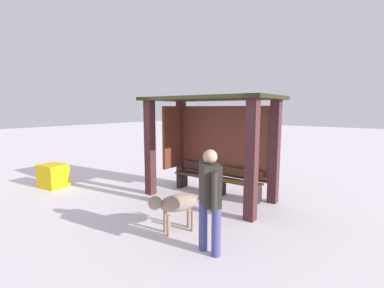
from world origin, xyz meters
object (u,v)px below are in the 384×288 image
(bus_shelter, at_px, (210,130))
(person_walking, at_px, (210,193))
(bench_left_inside, at_px, (197,178))
(grit_bin, at_px, (53,176))
(bench_center_inside, at_px, (239,186))
(dog, at_px, (175,204))

(bus_shelter, xyz_separation_m, person_walking, (1.51, -2.34, -0.74))
(bus_shelter, height_order, bench_left_inside, bus_shelter)
(grit_bin, bearing_deg, bench_center_inside, 25.22)
(bench_center_inside, distance_m, dog, 2.31)
(dog, bearing_deg, person_walking, -13.85)
(dog, height_order, grit_bin, dog)
(bus_shelter, bearing_deg, bench_left_inside, 162.11)
(bench_center_inside, height_order, grit_bin, bench_center_inside)
(bus_shelter, xyz_separation_m, dog, (0.65, -2.13, -1.17))
(grit_bin, bearing_deg, bus_shelter, 27.23)
(bench_left_inside, relative_size, grit_bin, 1.67)
(dog, distance_m, grit_bin, 4.60)
(bench_center_inside, relative_size, dog, 1.24)
(bench_center_inside, bearing_deg, bench_left_inside, -179.95)
(bench_left_inside, height_order, bench_center_inside, bench_left_inside)
(bench_center_inside, height_order, dog, bench_center_inside)
(bench_left_inside, xyz_separation_m, person_walking, (2.04, -2.51, 0.61))
(bench_left_inside, bearing_deg, bench_center_inside, 0.05)
(bus_shelter, bearing_deg, dog, -73.14)
(bus_shelter, relative_size, bench_left_inside, 2.77)
(bus_shelter, bearing_deg, person_walking, -57.25)
(dog, relative_size, grit_bin, 1.34)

